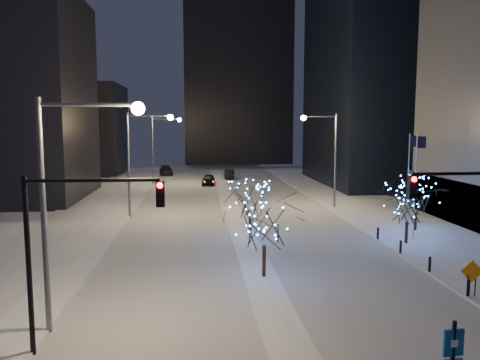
{
  "coord_description": "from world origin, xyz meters",
  "views": [
    {
      "loc": [
        -3.63,
        -17.9,
        8.9
      ],
      "look_at": [
        -0.55,
        14.62,
        5.0
      ],
      "focal_mm": 35.0,
      "sensor_mm": 36.0,
      "label": 1
    }
  ],
  "objects": [
    {
      "name": "ground",
      "position": [
        0.0,
        0.0,
        0.0
      ],
      "size": [
        160.0,
        160.0,
        0.0
      ],
      "primitive_type": "plane",
      "color": "white",
      "rests_on": "ground"
    },
    {
      "name": "road",
      "position": [
        0.0,
        35.0,
        0.01
      ],
      "size": [
        20.0,
        130.0,
        0.02
      ],
      "primitive_type": "cube",
      "color": "#B2B7C2",
      "rests_on": "ground"
    },
    {
      "name": "median",
      "position": [
        0.0,
        30.0,
        0.07
      ],
      "size": [
        2.0,
        80.0,
        0.15
      ],
      "primitive_type": "cube",
      "color": "white",
      "rests_on": "ground"
    },
    {
      "name": "east_sidewalk",
      "position": [
        15.0,
        20.0,
        0.07
      ],
      "size": [
        10.0,
        90.0,
        0.15
      ],
      "primitive_type": "cube",
      "color": "white",
      "rests_on": "ground"
    },
    {
      "name": "west_sidewalk",
      "position": [
        -14.0,
        20.0,
        0.07
      ],
      "size": [
        8.0,
        90.0,
        0.15
      ],
      "primitive_type": "cube",
      "color": "white",
      "rests_on": "ground"
    },
    {
      "name": "filler_west_far",
      "position": [
        -26.0,
        70.0,
        8.0
      ],
      "size": [
        18.0,
        16.0,
        16.0
      ],
      "primitive_type": "cube",
      "color": "black",
      "rests_on": "ground"
    },
    {
      "name": "horizon_block",
      "position": [
        6.0,
        92.0,
        21.0
      ],
      "size": [
        24.0,
        14.0,
        42.0
      ],
      "primitive_type": "cube",
      "color": "black",
      "rests_on": "ground"
    },
    {
      "name": "street_lamp_w_near",
      "position": [
        -8.94,
        2.0,
        6.5
      ],
      "size": [
        4.4,
        0.56,
        10.0
      ],
      "color": "#595E66",
      "rests_on": "ground"
    },
    {
      "name": "street_lamp_w_mid",
      "position": [
        -8.94,
        27.0,
        6.5
      ],
      "size": [
        4.4,
        0.56,
        10.0
      ],
      "color": "#595E66",
      "rests_on": "ground"
    },
    {
      "name": "street_lamp_w_far",
      "position": [
        -8.94,
        52.0,
        6.5
      ],
      "size": [
        4.4,
        0.56,
        10.0
      ],
      "color": "#595E66",
      "rests_on": "ground"
    },
    {
      "name": "street_lamp_east",
      "position": [
        10.08,
        30.0,
        6.45
      ],
      "size": [
        3.9,
        0.56,
        10.0
      ],
      "color": "#595E66",
      "rests_on": "ground"
    },
    {
      "name": "traffic_signal_west",
      "position": [
        -8.44,
        -0.0,
        4.76
      ],
      "size": [
        5.26,
        0.43,
        7.0
      ],
      "color": "black",
      "rests_on": "ground"
    },
    {
      "name": "flagpoles",
      "position": [
        13.37,
        17.25,
        4.8
      ],
      "size": [
        1.35,
        2.6,
        8.0
      ],
      "color": "silver",
      "rests_on": "east_sidewalk"
    },
    {
      "name": "bollards",
      "position": [
        10.2,
        10.0,
        0.6
      ],
      "size": [
        0.16,
        12.16,
        0.9
      ],
      "color": "black",
      "rests_on": "east_sidewalk"
    },
    {
      "name": "car_near",
      "position": [
        -1.83,
        50.75,
        0.77
      ],
      "size": [
        2.19,
        4.66,
        1.54
      ],
      "primitive_type": "imported",
      "rotation": [
        0.0,
        0.0,
        -0.08
      ],
      "color": "black",
      "rests_on": "ground"
    },
    {
      "name": "car_mid",
      "position": [
        1.78,
        58.62,
        0.76
      ],
      "size": [
        1.75,
        4.66,
        1.52
      ],
      "primitive_type": "imported",
      "rotation": [
        0.0,
        0.0,
        3.11
      ],
      "color": "black",
      "rests_on": "ground"
    },
    {
      "name": "car_far",
      "position": [
        -8.94,
        65.45,
        0.78
      ],
      "size": [
        2.78,
        5.57,
        1.55
      ],
      "primitive_type": "imported",
      "rotation": [
        0.0,
        0.0,
        0.12
      ],
      "color": "black",
      "rests_on": "ground"
    },
    {
      "name": "holiday_tree_median_near",
      "position": [
        0.22,
        8.08,
        3.49
      ],
      "size": [
        4.58,
        4.58,
        5.16
      ],
      "color": "black",
      "rests_on": "median"
    },
    {
      "name": "holiday_tree_median_far",
      "position": [
        0.47,
        17.2,
        3.07
      ],
      "size": [
        4.01,
        4.01,
        4.5
      ],
      "color": "black",
      "rests_on": "median"
    },
    {
      "name": "holiday_tree_plaza_near",
      "position": [
        11.82,
        14.64,
        3.22
      ],
      "size": [
        4.94,
        4.94,
        4.86
      ],
      "color": "black",
      "rests_on": "east_sidewalk"
    },
    {
      "name": "holiday_tree_plaza_far",
      "position": [
        14.5,
        18.7,
        3.03
      ],
      "size": [
        4.86,
        4.86,
        4.55
      ],
      "color": "black",
      "rests_on": "east_sidewalk"
    },
    {
      "name": "construction_sign",
      "position": [
        10.3,
        3.91,
        1.29
      ],
      "size": [
        1.13,
        0.29,
        1.9
      ],
      "rotation": [
        0.0,
        0.0,
        -0.22
      ],
      "color": "black",
      "rests_on": "east_sidewalk"
    }
  ]
}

